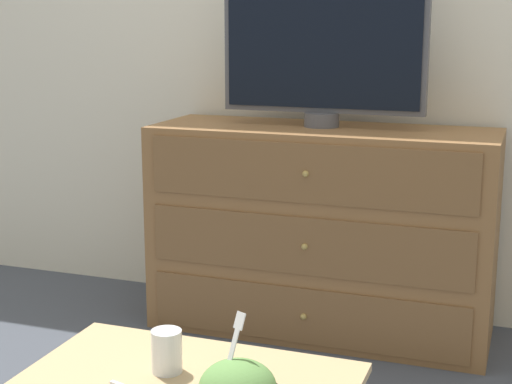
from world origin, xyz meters
TOP-DOWN VIEW (x-y plane):
  - ground_plane at (0.00, 0.00)m, footprint 12.00×12.00m
  - wall_back at (0.00, 0.03)m, footprint 12.00×0.05m
  - dresser at (0.10, -0.26)m, footprint 1.33×0.48m
  - tv at (0.08, -0.23)m, footprint 0.79×0.14m
  - drink_cup at (0.10, -1.66)m, footprint 0.07×0.07m

SIDE VIEW (x-z plane):
  - ground_plane at x=0.00m, z-range 0.00..0.00m
  - dresser at x=0.10m, z-range 0.00..0.82m
  - drink_cup at x=0.10m, z-range 0.43..0.53m
  - tv at x=0.08m, z-range 0.83..1.41m
  - wall_back at x=0.00m, z-range 0.00..2.60m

